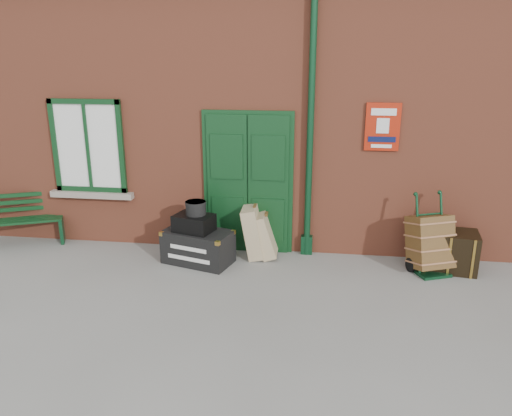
% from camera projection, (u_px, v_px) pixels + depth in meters
% --- Properties ---
extents(ground, '(80.00, 80.00, 0.00)m').
position_uv_depth(ground, '(254.00, 292.00, 6.75)').
color(ground, gray).
rests_on(ground, ground).
extents(station_building, '(10.30, 4.30, 4.36)m').
position_uv_depth(station_building, '(280.00, 104.00, 9.40)').
color(station_building, '#A34E34').
rests_on(station_building, ground).
extents(bench, '(1.47, 0.96, 0.87)m').
position_uv_depth(bench, '(18.00, 219.00, 8.32)').
color(bench, '#0E3517').
rests_on(bench, ground).
extents(houdini_trunk, '(1.14, 0.82, 0.51)m').
position_uv_depth(houdini_trunk, '(198.00, 247.00, 7.62)').
color(houdini_trunk, black).
rests_on(houdini_trunk, ground).
extents(strongbox, '(0.65, 0.55, 0.25)m').
position_uv_depth(strongbox, '(194.00, 223.00, 7.51)').
color(strongbox, black).
rests_on(strongbox, houdini_trunk).
extents(hatbox, '(0.38, 0.38, 0.20)m').
position_uv_depth(hatbox, '(196.00, 208.00, 7.47)').
color(hatbox, black).
rests_on(hatbox, strongbox).
extents(suitcase_back, '(0.38, 0.58, 0.82)m').
position_uv_depth(suitcase_back, '(254.00, 231.00, 7.83)').
color(suitcase_back, tan).
rests_on(suitcase_back, ground).
extents(suitcase_front, '(0.42, 0.52, 0.71)m').
position_uv_depth(suitcase_front, '(265.00, 235.00, 7.82)').
color(suitcase_front, tan).
rests_on(suitcase_front, ground).
extents(porter_trolley, '(0.74, 0.76, 1.15)m').
position_uv_depth(porter_trolley, '(430.00, 243.00, 7.26)').
color(porter_trolley, '#0D351C').
rests_on(porter_trolley, ground).
extents(dark_trunk, '(0.88, 0.63, 0.59)m').
position_uv_depth(dark_trunk, '(448.00, 250.00, 7.37)').
color(dark_trunk, black).
rests_on(dark_trunk, ground).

